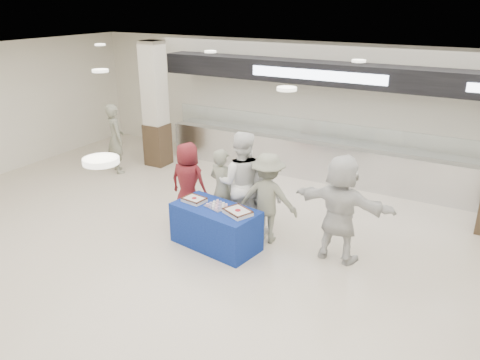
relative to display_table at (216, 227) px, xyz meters
The scene contains 14 objects.
ground 1.27m from the display_table, 76.15° to the right, with size 14.00×14.00×0.00m, color beige.
serving_line 4.30m from the display_table, 86.02° to the left, with size 8.70×0.85×2.80m.
column_left 4.92m from the display_table, 140.84° to the left, with size 0.55×0.55×3.20m.
display_table is the anchor object (origin of this frame).
sheet_cake_left 0.63m from the display_table, behind, with size 0.43×0.35×0.09m.
sheet_cake_right 0.64m from the display_table, ahead, with size 0.54×0.49×0.09m.
cupcake_tray 0.41m from the display_table, 76.97° to the left, with size 0.46×0.40×0.06m.
civilian_maroon 1.32m from the display_table, 147.49° to the left, with size 0.78×0.51×1.60m, color maroon.
soldier_a 0.81m from the display_table, 111.64° to the left, with size 0.59×0.39×1.61m, color slate.
chef_tall 0.98m from the display_table, 83.85° to the left, with size 0.95×0.74×1.95m, color white.
chef_short 1.05m from the display_table, 61.74° to the left, with size 0.90×0.38×1.54m, color white.
soldier_b 1.06m from the display_table, 42.41° to the left, with size 1.08×0.62×1.67m, color slate.
civilian_white 2.20m from the display_table, 17.48° to the left, with size 1.73×0.55×1.87m, color silver.
soldier_bg 4.74m from the display_table, 154.21° to the left, with size 0.64×0.42×1.75m, color slate.
Camera 1 is at (3.73, -5.09, 4.17)m, focal length 35.00 mm.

